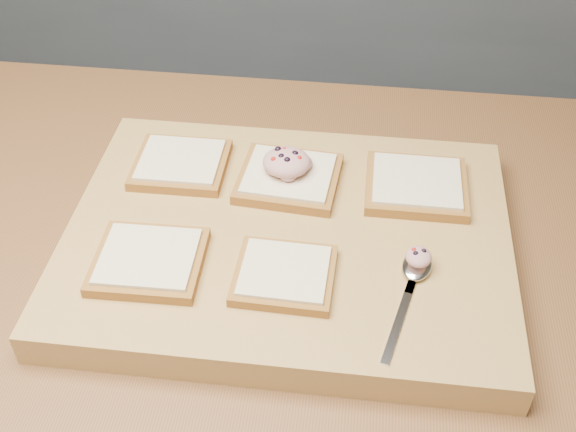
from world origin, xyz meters
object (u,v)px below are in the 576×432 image
object	(u,v)px
bread_far_center	(289,178)
tuna_salad_dollop	(287,162)
spoon	(415,273)
cutting_board	(288,241)

from	to	relation	value
bread_far_center	tuna_salad_dollop	bearing A→B (deg)	142.85
tuna_salad_dollop	spoon	bearing A→B (deg)	-42.43
tuna_salad_dollop	bread_far_center	bearing A→B (deg)	-37.15
cutting_board	bread_far_center	size ratio (longest dim) A/B	3.95
cutting_board	tuna_salad_dollop	distance (m)	0.11
bread_far_center	tuna_salad_dollop	size ratio (longest dim) A/B	2.21
cutting_board	bread_far_center	world-z (taller)	bread_far_center
bread_far_center	tuna_salad_dollop	distance (m)	0.02
cutting_board	bread_far_center	bearing A→B (deg)	96.40
bread_far_center	cutting_board	bearing A→B (deg)	-83.60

